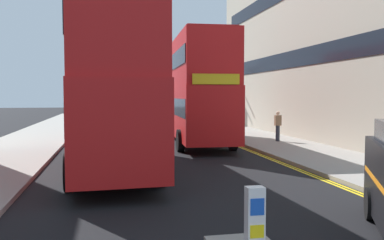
{
  "coord_description": "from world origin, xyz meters",
  "views": [
    {
      "loc": [
        -2.18,
        -2.21,
        2.61
      ],
      "look_at": [
        0.5,
        11.0,
        1.8
      ],
      "focal_mm": 38.22,
      "sensor_mm": 36.0,
      "label": 1
    }
  ],
  "objects_px": {
    "keep_left_bollard": "(255,225)",
    "double_decker_bus_oncoming": "(196,88)",
    "double_decker_bus_away": "(109,84)",
    "pedestrian_far": "(278,126)"
  },
  "relations": [
    {
      "from": "keep_left_bollard",
      "to": "double_decker_bus_oncoming",
      "type": "relative_size",
      "value": 0.1
    },
    {
      "from": "pedestrian_far",
      "to": "keep_left_bollard",
      "type": "bearing_deg",
      "value": -114.55
    },
    {
      "from": "keep_left_bollard",
      "to": "double_decker_bus_away",
      "type": "height_order",
      "value": "double_decker_bus_away"
    },
    {
      "from": "keep_left_bollard",
      "to": "double_decker_bus_oncoming",
      "type": "height_order",
      "value": "double_decker_bus_oncoming"
    },
    {
      "from": "keep_left_bollard",
      "to": "double_decker_bus_away",
      "type": "bearing_deg",
      "value": 103.57
    },
    {
      "from": "keep_left_bollard",
      "to": "double_decker_bus_oncoming",
      "type": "distance_m",
      "value": 16.35
    },
    {
      "from": "keep_left_bollard",
      "to": "double_decker_bus_away",
      "type": "xyz_separation_m",
      "value": [
        -2.17,
        9.0,
        2.42
      ]
    },
    {
      "from": "double_decker_bus_away",
      "to": "double_decker_bus_oncoming",
      "type": "xyz_separation_m",
      "value": [
        4.62,
        6.98,
        0.0
      ]
    },
    {
      "from": "double_decker_bus_away",
      "to": "double_decker_bus_oncoming",
      "type": "distance_m",
      "value": 8.37
    },
    {
      "from": "double_decker_bus_away",
      "to": "keep_left_bollard",
      "type": "bearing_deg",
      "value": -76.43
    }
  ]
}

